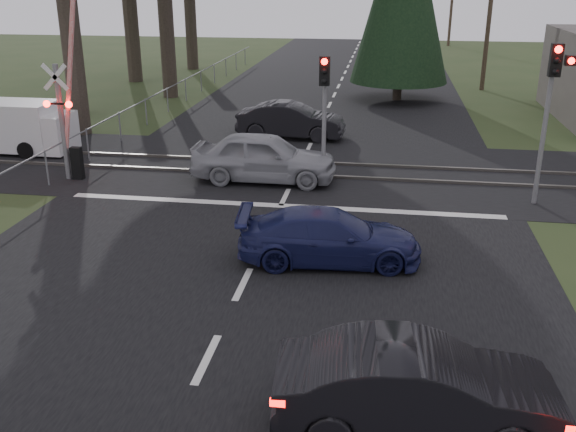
% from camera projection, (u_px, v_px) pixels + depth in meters
% --- Properties ---
extents(ground, '(120.00, 120.00, 0.00)m').
position_uv_depth(ground, '(207.00, 359.00, 11.51)').
color(ground, '#29391A').
rests_on(ground, ground).
extents(road, '(14.00, 100.00, 0.01)m').
position_uv_depth(road, '(290.00, 187.00, 20.75)').
color(road, black).
rests_on(road, ground).
extents(rail_corridor, '(120.00, 8.00, 0.01)m').
position_uv_depth(rail_corridor, '(298.00, 170.00, 22.59)').
color(rail_corridor, black).
rests_on(rail_corridor, ground).
extents(stop_line, '(13.00, 0.35, 0.00)m').
position_uv_depth(stop_line, '(281.00, 206.00, 19.08)').
color(stop_line, silver).
rests_on(stop_line, ground).
extents(rail_near, '(120.00, 0.12, 0.10)m').
position_uv_depth(rail_near, '(295.00, 175.00, 21.84)').
color(rail_near, '#59544C').
rests_on(rail_near, ground).
extents(rail_far, '(120.00, 0.12, 0.10)m').
position_uv_depth(rail_far, '(301.00, 162.00, 23.32)').
color(rail_far, '#59544C').
rests_on(rail_far, ground).
extents(crossing_signal, '(1.62, 0.38, 6.96)m').
position_uv_depth(crossing_signal, '(68.00, 119.00, 20.85)').
color(crossing_signal, slate).
rests_on(crossing_signal, ground).
extents(traffic_signal_right, '(0.68, 0.48, 4.70)m').
position_uv_depth(traffic_signal_right, '(552.00, 94.00, 18.02)').
color(traffic_signal_right, slate).
rests_on(traffic_signal_right, ground).
extents(traffic_signal_center, '(0.32, 0.48, 4.10)m').
position_uv_depth(traffic_signal_center, '(324.00, 98.00, 20.24)').
color(traffic_signal_center, slate).
rests_on(traffic_signal_center, ground).
extents(utility_pole_mid, '(1.80, 0.26, 9.00)m').
position_uv_depth(utility_pole_mid, '(490.00, 6.00, 36.35)').
color(utility_pole_mid, '#4C3D2D').
rests_on(utility_pole_mid, ground).
extents(fence_left, '(0.10, 36.00, 1.20)m').
position_uv_depth(fence_left, '(178.00, 106.00, 33.41)').
color(fence_left, slate).
rests_on(fence_left, ground).
extents(dark_hatchback, '(4.40, 1.83, 1.42)m').
position_uv_depth(dark_hatchback, '(418.00, 389.00, 9.52)').
color(dark_hatchback, black).
rests_on(dark_hatchback, ground).
extents(silver_car, '(4.77, 1.92, 1.62)m').
position_uv_depth(silver_car, '(264.00, 157.00, 21.12)').
color(silver_car, gray).
rests_on(silver_car, ground).
extents(blue_sedan, '(4.50, 2.21, 1.26)m').
position_uv_depth(blue_sedan, '(329.00, 237.00, 15.22)').
color(blue_sedan, '#181C4A').
rests_on(blue_sedan, ground).
extents(dark_car_far, '(4.51, 1.74, 1.46)m').
position_uv_depth(dark_car_far, '(291.00, 121.00, 26.73)').
color(dark_car_far, black).
rests_on(dark_car_far, ground).
extents(white_van, '(4.97, 1.98, 1.93)m').
position_uv_depth(white_van, '(10.00, 126.00, 24.60)').
color(white_van, white).
rests_on(white_van, ground).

